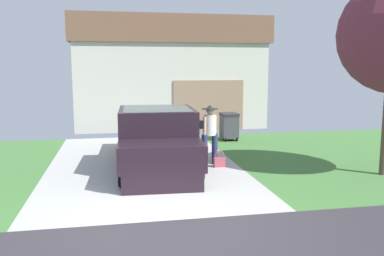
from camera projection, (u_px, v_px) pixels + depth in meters
name	position (u px, v px, depth m)	size (l,w,h in m)	color
pickup_truck	(157.00, 141.00, 11.05)	(2.23, 5.66, 1.65)	black
person_with_hat	(210.00, 132.00, 11.38)	(0.50, 0.47, 1.70)	navy
handbag	(219.00, 161.00, 11.26)	(0.31, 0.14, 0.45)	#B24C56
house_with_garage	(166.00, 72.00, 19.90)	(8.65, 5.95, 4.92)	beige
wheeled_trash_bin	(229.00, 125.00, 15.33)	(0.60, 0.72, 1.03)	#424247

